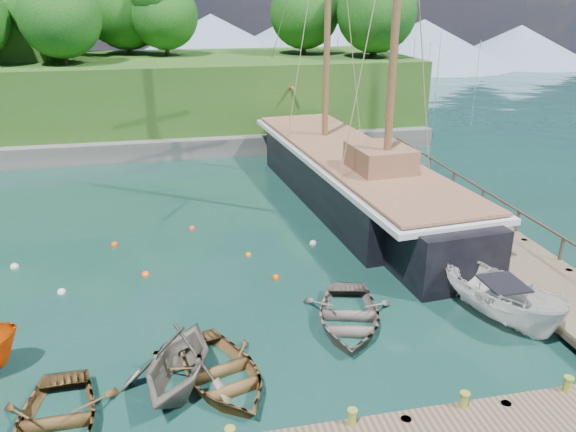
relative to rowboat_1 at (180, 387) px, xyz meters
name	(u,v)px	position (x,y,z in m)	size (l,w,h in m)	color
ground	(244,339)	(2.13, 1.99, 0.00)	(160.00, 160.00, 0.00)	#133127
dock_east	(463,221)	(13.63, 8.99, 0.43)	(3.20, 24.00, 1.10)	#4B3C2E
bollard_3	(461,425)	(7.13, -3.11, 0.00)	(0.26, 0.26, 0.45)	olive
bollard_4	(562,409)	(10.13, -3.11, 0.00)	(0.26, 0.26, 0.45)	olive
rowboat_1	(180,387)	(0.00, 0.00, 0.00)	(3.31, 3.84, 2.02)	#6C6559
rowboat_2	(222,382)	(1.20, -0.06, 0.00)	(3.06, 4.29, 0.89)	brown
rowboat_3	(348,325)	(5.71, 2.09, 0.00)	(3.16, 4.42, 0.92)	#635850
cabin_boat_white	(498,320)	(10.90, 1.33, 0.00)	(1.83, 4.87, 1.88)	white
schooner	(351,180)	(9.62, 14.01, 1.16)	(6.96, 28.28, 20.85)	black
mooring_buoy_0	(62,293)	(-4.18, 6.45, 0.00)	(0.33, 0.33, 0.33)	white
mooring_buoy_1	(146,275)	(-1.11, 7.25, 0.00)	(0.33, 0.33, 0.33)	orange
mooring_buoy_2	(248,256)	(3.17, 8.20, 0.00)	(0.28, 0.28, 0.28)	orange
mooring_buoy_3	(313,244)	(6.21, 8.80, 0.00)	(0.33, 0.33, 0.33)	silver
mooring_buoy_4	(115,246)	(-2.55, 10.49, 0.00)	(0.35, 0.35, 0.35)	#DB4D0A
mooring_buoy_5	(192,229)	(0.96, 11.68, 0.00)	(0.32, 0.32, 0.32)	red
mooring_buoy_6	(15,267)	(-6.42, 9.10, 0.00)	(0.34, 0.34, 0.34)	silver
mooring_buoy_7	(276,278)	(3.94, 5.91, 0.00)	(0.29, 0.29, 0.29)	#FC4400
headland	(16,65)	(-10.74, 33.35, 5.54)	(51.00, 19.31, 12.90)	#474744
distant_ridge	(207,40)	(6.44, 71.99, 4.35)	(117.00, 40.00, 10.00)	#728CA5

